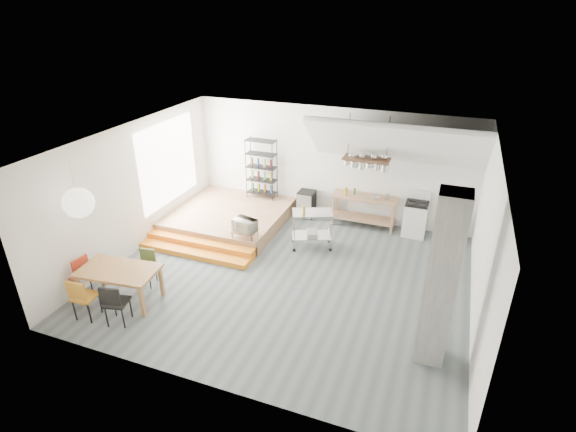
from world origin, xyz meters
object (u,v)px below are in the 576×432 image
at_px(rolling_cart, 312,225).
at_px(mini_fridge, 306,204).
at_px(stove, 415,218).
at_px(dining_table, 118,273).

height_order(rolling_cart, mini_fridge, rolling_cart).
height_order(stove, rolling_cart, stove).
height_order(dining_table, rolling_cart, rolling_cart).
bearing_deg(rolling_cart, stove, 12.53).
bearing_deg(stove, rolling_cart, -145.51).
height_order(stove, mini_fridge, stove).
xyz_separation_m(dining_table, rolling_cart, (3.05, 3.59, -0.04)).
distance_m(stove, rolling_cart, 2.89).
relative_size(rolling_cart, mini_fridge, 1.43).
relative_size(stove, rolling_cart, 1.04).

